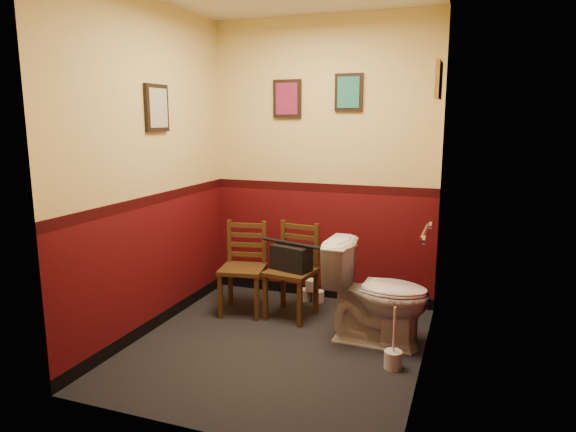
{
  "coord_description": "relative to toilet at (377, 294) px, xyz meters",
  "views": [
    {
      "loc": [
        1.39,
        -3.53,
        1.77
      ],
      "look_at": [
        0.0,
        0.25,
        1.0
      ],
      "focal_mm": 32.0,
      "sensor_mm": 36.0,
      "label": 1
    }
  ],
  "objects": [
    {
      "name": "floor",
      "position": [
        -0.72,
        -0.34,
        -0.41
      ],
      "size": [
        2.2,
        2.4,
        0.0
      ],
      "primitive_type": "cube",
      "color": "black",
      "rests_on": "ground"
    },
    {
      "name": "wall_back",
      "position": [
        -0.72,
        0.86,
        0.94
      ],
      "size": [
        2.2,
        0.0,
        2.7
      ],
      "primitive_type": "cube",
      "rotation": [
        1.57,
        0.0,
        0.0
      ],
      "color": "#4B0A0E",
      "rests_on": "ground"
    },
    {
      "name": "wall_front",
      "position": [
        -0.72,
        -1.54,
        0.94
      ],
      "size": [
        2.2,
        0.0,
        2.7
      ],
      "primitive_type": "cube",
      "rotation": [
        -1.57,
        0.0,
        0.0
      ],
      "color": "#4B0A0E",
      "rests_on": "ground"
    },
    {
      "name": "wall_left",
      "position": [
        -1.82,
        -0.34,
        0.94
      ],
      "size": [
        0.0,
        2.4,
        2.7
      ],
      "primitive_type": "cube",
      "rotation": [
        1.57,
        0.0,
        1.57
      ],
      "color": "#4B0A0E",
      "rests_on": "ground"
    },
    {
      "name": "wall_right",
      "position": [
        0.38,
        -0.34,
        0.94
      ],
      "size": [
        0.0,
        2.4,
        2.7
      ],
      "primitive_type": "cube",
      "rotation": [
        1.57,
        0.0,
        -1.57
      ],
      "color": "#4B0A0E",
      "rests_on": "ground"
    },
    {
      "name": "grab_bar",
      "position": [
        0.35,
        -0.09,
        0.54
      ],
      "size": [
        0.05,
        0.56,
        0.06
      ],
      "color": "silver",
      "rests_on": "wall_right"
    },
    {
      "name": "framed_print_back_a",
      "position": [
        -1.07,
        0.84,
        1.54
      ],
      "size": [
        0.28,
        0.04,
        0.36
      ],
      "color": "black",
      "rests_on": "wall_back"
    },
    {
      "name": "framed_print_back_b",
      "position": [
        -0.47,
        0.84,
        1.59
      ],
      "size": [
        0.26,
        0.04,
        0.34
      ],
      "color": "black",
      "rests_on": "wall_back"
    },
    {
      "name": "framed_print_left",
      "position": [
        -1.8,
        -0.24,
        1.44
      ],
      "size": [
        0.04,
        0.3,
        0.38
      ],
      "color": "black",
      "rests_on": "wall_left"
    },
    {
      "name": "framed_print_right",
      "position": [
        0.36,
        0.26,
        1.64
      ],
      "size": [
        0.04,
        0.34,
        0.28
      ],
      "color": "olive",
      "rests_on": "wall_right"
    },
    {
      "name": "toilet",
      "position": [
        0.0,
        0.0,
        0.0
      ],
      "size": [
        0.84,
        0.49,
        0.81
      ],
      "primitive_type": "imported",
      "rotation": [
        0.0,
        0.0,
        1.54
      ],
      "color": "white",
      "rests_on": "floor"
    },
    {
      "name": "toilet_brush",
      "position": [
        0.2,
        -0.39,
        -0.33
      ],
      "size": [
        0.13,
        0.13,
        0.46
      ],
      "color": "silver",
      "rests_on": "floor"
    },
    {
      "name": "chair_left",
      "position": [
        -1.28,
        0.25,
        0.01
      ],
      "size": [
        0.45,
        0.45,
        0.83
      ],
      "rotation": [
        0.0,
        0.0,
        0.19
      ],
      "color": "#422C14",
      "rests_on": "floor"
    },
    {
      "name": "chair_right",
      "position": [
        -0.82,
        0.3,
        0.02
      ],
      "size": [
        0.44,
        0.44,
        0.85
      ],
      "rotation": [
        0.0,
        0.0,
        -0.12
      ],
      "color": "#422C14",
      "rests_on": "floor"
    },
    {
      "name": "handbag",
      "position": [
        -0.82,
        0.27,
        0.15
      ],
      "size": [
        0.39,
        0.27,
        0.26
      ],
      "rotation": [
        0.0,
        0.0,
        -0.28
      ],
      "color": "black",
      "rests_on": "chair_right"
    },
    {
      "name": "tp_stack",
      "position": [
        -0.77,
        0.72,
        -0.31
      ],
      "size": [
        0.25,
        0.13,
        0.22
      ],
      "color": "silver",
      "rests_on": "floor"
    }
  ]
}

